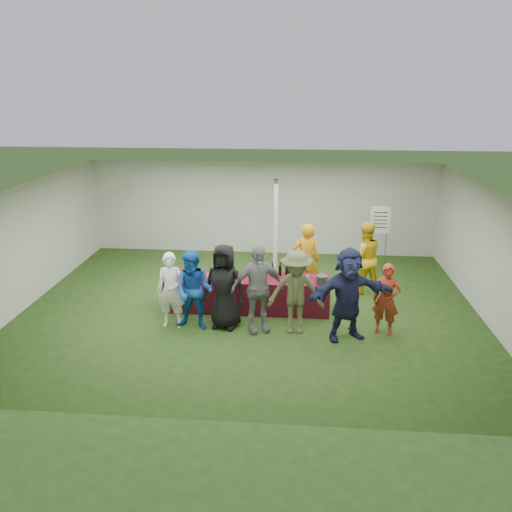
# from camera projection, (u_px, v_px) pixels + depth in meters

# --- Properties ---
(ground) EXTENTS (60.00, 60.00, 0.00)m
(ground) POSITION_uv_depth(u_px,v_px,m) (250.00, 308.00, 11.17)
(ground) COLOR #284719
(ground) RESTS_ON ground
(tent) EXTENTS (10.00, 10.00, 10.00)m
(tent) POSITION_uv_depth(u_px,v_px,m) (276.00, 236.00, 11.83)
(tent) COLOR white
(tent) RESTS_ON ground
(serving_table) EXTENTS (3.60, 0.80, 0.75)m
(serving_table) POSITION_uv_depth(u_px,v_px,m) (247.00, 293.00, 11.03)
(serving_table) COLOR #59131D
(serving_table) RESTS_ON ground
(wine_bottles) EXTENTS (0.66, 0.13, 0.32)m
(wine_bottles) POSITION_uv_depth(u_px,v_px,m) (276.00, 271.00, 10.96)
(wine_bottles) COLOR black
(wine_bottles) RESTS_ON serving_table
(wine_glasses) EXTENTS (2.76, 0.13, 0.16)m
(wine_glasses) POSITION_uv_depth(u_px,v_px,m) (224.00, 276.00, 10.66)
(wine_glasses) COLOR silver
(wine_glasses) RESTS_ON serving_table
(water_bottle) EXTENTS (0.07, 0.07, 0.23)m
(water_bottle) POSITION_uv_depth(u_px,v_px,m) (250.00, 272.00, 10.94)
(water_bottle) COLOR silver
(water_bottle) RESTS_ON serving_table
(bar_towel) EXTENTS (0.25, 0.18, 0.03)m
(bar_towel) POSITION_uv_depth(u_px,v_px,m) (322.00, 278.00, 10.82)
(bar_towel) COLOR white
(bar_towel) RESTS_ON serving_table
(dump_bucket) EXTENTS (0.25, 0.25, 0.18)m
(dump_bucket) POSITION_uv_depth(u_px,v_px,m) (322.00, 279.00, 10.54)
(dump_bucket) COLOR slate
(dump_bucket) RESTS_ON serving_table
(wine_list_sign) EXTENTS (0.50, 0.03, 1.80)m
(wine_list_sign) POSITION_uv_depth(u_px,v_px,m) (380.00, 225.00, 12.89)
(wine_list_sign) COLOR slate
(wine_list_sign) RESTS_ON ground
(staff_pourer) EXTENTS (0.71, 0.52, 1.79)m
(staff_pourer) POSITION_uv_depth(u_px,v_px,m) (306.00, 261.00, 11.52)
(staff_pourer) COLOR orange
(staff_pourer) RESTS_ON ground
(staff_back) EXTENTS (0.98, 0.84, 1.74)m
(staff_back) POSITION_uv_depth(u_px,v_px,m) (364.00, 258.00, 11.79)
(staff_back) COLOR yellow
(staff_back) RESTS_ON ground
(customer_0) EXTENTS (0.58, 0.39, 1.58)m
(customer_0) POSITION_uv_depth(u_px,v_px,m) (171.00, 290.00, 10.11)
(customer_0) COLOR white
(customer_0) RESTS_ON ground
(customer_1) EXTENTS (0.87, 0.72, 1.65)m
(customer_1) POSITION_uv_depth(u_px,v_px,m) (194.00, 291.00, 10.00)
(customer_1) COLOR #1850AF
(customer_1) RESTS_ON ground
(customer_2) EXTENTS (0.96, 0.72, 1.77)m
(customer_2) POSITION_uv_depth(u_px,v_px,m) (224.00, 286.00, 10.06)
(customer_2) COLOR black
(customer_2) RESTS_ON ground
(customer_3) EXTENTS (1.16, 0.80, 1.83)m
(customer_3) POSITION_uv_depth(u_px,v_px,m) (257.00, 288.00, 9.88)
(customer_3) COLOR gray
(customer_3) RESTS_ON ground
(customer_4) EXTENTS (1.13, 0.67, 1.73)m
(customer_4) POSITION_uv_depth(u_px,v_px,m) (296.00, 292.00, 9.83)
(customer_4) COLOR #525632
(customer_4) RESTS_ON ground
(customer_5) EXTENTS (1.81, 1.11, 1.86)m
(customer_5) POSITION_uv_depth(u_px,v_px,m) (348.00, 294.00, 9.57)
(customer_5) COLOR #1D2044
(customer_5) RESTS_ON ground
(customer_6) EXTENTS (0.62, 0.51, 1.46)m
(customer_6) POSITION_uv_depth(u_px,v_px,m) (386.00, 299.00, 9.83)
(customer_6) COLOR #9B2F18
(customer_6) RESTS_ON ground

